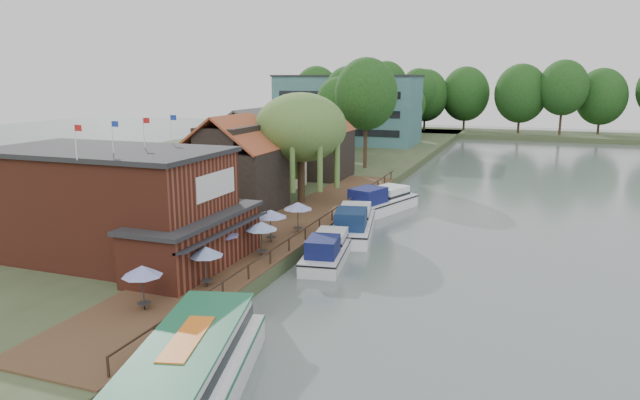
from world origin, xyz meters
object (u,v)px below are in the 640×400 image
(umbrella_1, at_px, (206,267))
(umbrella_2, at_px, (223,246))
(cottage_c, at_px, (318,142))
(umbrella_0, at_px, (143,288))
(cruiser_0, at_px, (327,247))
(swan, at_px, (202,390))
(hotel_block, at_px, (348,109))
(willow, at_px, (301,149))
(pub, at_px, (134,206))
(cottage_a, at_px, (233,164))
(umbrella_3, at_px, (261,239))
(tour_boat, at_px, (183,381))
(cruiser_2, at_px, (380,198))
(cottage_b, at_px, (254,149))
(umbrella_5, at_px, (298,217))
(cruiser_1, at_px, (353,220))
(umbrella_4, at_px, (271,226))

(umbrella_1, distance_m, umbrella_2, 4.09)
(cottage_c, bearing_deg, umbrella_0, -81.90)
(cruiser_0, relative_size, swan, 20.85)
(hotel_block, height_order, willow, hotel_block)
(cottage_c, height_order, umbrella_0, cottage_c)
(hotel_block, xyz_separation_m, umbrella_2, (13.87, -70.03, -4.86))
(cottage_c, xyz_separation_m, swan, (11.86, -45.28, -5.03))
(umbrella_1, bearing_deg, pub, 157.35)
(umbrella_0, relative_size, cruiser_0, 0.26)
(cottage_a, distance_m, umbrella_3, 14.80)
(umbrella_0, distance_m, tour_boat, 8.56)
(cruiser_2, relative_size, tour_boat, 0.79)
(umbrella_3, bearing_deg, tour_boat, -74.19)
(cottage_a, relative_size, willow, 0.82)
(cottage_b, relative_size, umbrella_2, 4.04)
(hotel_block, distance_m, cottage_c, 37.90)
(hotel_block, relative_size, willow, 2.44)
(umbrella_5, bearing_deg, umbrella_2, -100.50)
(umbrella_0, xyz_separation_m, swan, (6.04, -4.34, -2.07))
(umbrella_3, height_order, swan, umbrella_3)
(cruiser_1, xyz_separation_m, tour_boat, (1.51, -26.88, 0.19))
(umbrella_2, bearing_deg, cruiser_1, 70.50)
(umbrella_0, bearing_deg, willow, 94.93)
(pub, distance_m, cottage_a, 15.05)
(umbrella_0, height_order, umbrella_1, same)
(umbrella_1, bearing_deg, hotel_block, 101.51)
(cottage_b, xyz_separation_m, umbrella_0, (9.83, -31.94, -2.96))
(swan, bearing_deg, umbrella_2, 116.08)
(hotel_block, relative_size, cruiser_2, 2.36)
(cottage_a, height_order, umbrella_3, cottage_a)
(pub, xyz_separation_m, umbrella_1, (7.06, -2.95, -2.36))
(cottage_c, bearing_deg, tour_boat, -75.58)
(willow, distance_m, cruiser_0, 15.90)
(umbrella_4, relative_size, umbrella_5, 1.02)
(willow, bearing_deg, cottage_a, -131.99)
(umbrella_3, height_order, umbrella_5, same)
(swan, bearing_deg, willow, 104.96)
(willow, bearing_deg, cruiser_1, -40.12)
(cottage_b, distance_m, cruiser_1, 18.58)
(willow, relative_size, umbrella_1, 4.39)
(cruiser_2, height_order, tour_boat, tour_boat)
(umbrella_5, relative_size, swan, 5.40)
(cottage_c, relative_size, cruiser_2, 0.79)
(cruiser_2, bearing_deg, cruiser_0, -69.95)
(cruiser_1, bearing_deg, pub, -138.26)
(umbrella_4, relative_size, tour_boat, 0.18)
(umbrella_3, xyz_separation_m, cruiser_0, (3.34, 3.62, -1.19))
(cottage_a, bearing_deg, cruiser_2, 35.08)
(hotel_block, height_order, umbrella_2, hotel_block)
(pub, height_order, cruiser_2, pub)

